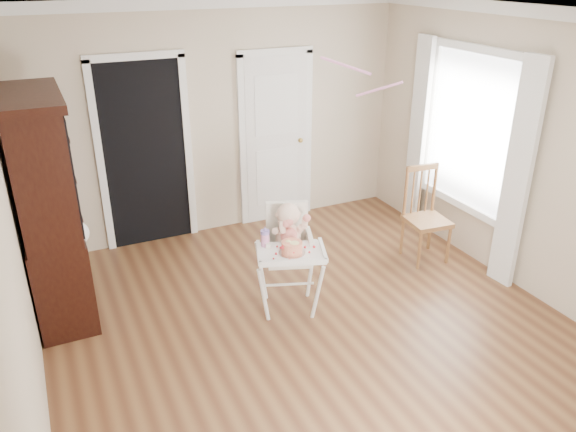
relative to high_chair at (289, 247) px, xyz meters
name	(u,v)px	position (x,y,z in m)	size (l,w,h in m)	color
floor	(318,334)	(0.06, -0.50, -0.65)	(5.00, 5.00, 0.00)	#57321E
ceiling	(326,15)	(0.06, -0.50, 2.05)	(5.00, 5.00, 0.00)	white
wall_back	(220,121)	(0.06, 2.00, 0.70)	(4.50, 4.50, 0.00)	beige
wall_left	(11,251)	(-2.19, -0.50, 0.70)	(5.00, 5.00, 0.00)	beige
wall_right	(530,156)	(2.31, -0.50, 0.70)	(5.00, 5.00, 0.00)	beige
crown_molding	(326,24)	(0.06, -0.50, 1.99)	(4.50, 5.00, 0.12)	white
doorway	(145,151)	(-0.84, 1.99, 0.46)	(1.06, 0.05, 2.22)	black
closet_door	(276,141)	(0.76, 1.98, 0.37)	(0.96, 0.09, 2.13)	white
window_right	(466,141)	(2.24, 0.30, 0.64)	(0.13, 1.84, 2.30)	white
high_chair	(289,247)	(0.00, 0.00, 0.00)	(0.81, 0.90, 1.06)	white
baby	(288,230)	(0.01, 0.02, 0.17)	(0.30, 0.30, 0.50)	beige
cake	(292,248)	(-0.08, -0.25, 0.14)	(0.24, 0.24, 0.11)	silver
sippy_cup	(265,238)	(-0.24, -0.02, 0.16)	(0.08, 0.08, 0.19)	pink
china_cabinet	(49,209)	(-1.93, 0.89, 0.39)	(0.55, 1.23, 2.07)	black
dining_chair	(426,217)	(1.79, 0.29, -0.17)	(0.46, 0.46, 1.04)	brown
streamer	(346,66)	(0.80, 0.46, 1.51)	(0.03, 0.50, 0.02)	pink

